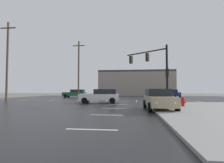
{
  "coord_description": "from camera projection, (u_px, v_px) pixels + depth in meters",
  "views": [
    {
      "loc": [
        1.57,
        -24.8,
        1.52
      ],
      "look_at": [
        -2.0,
        5.87,
        2.95
      ],
      "focal_mm": 29.18,
      "sensor_mm": 36.0,
      "label": 1
    }
  ],
  "objects": [
    {
      "name": "ground_plane",
      "position": [
        122.0,
        101.0,
        24.72
      ],
      "size": [
        120.0,
        120.0,
        0.0
      ],
      "primitive_type": "plane",
      "color": "slate"
    },
    {
      "name": "road_asphalt",
      "position": [
        122.0,
        101.0,
        24.72
      ],
      "size": [
        44.0,
        44.0,
        0.02
      ],
      "primitive_type": "cube",
      "color": "#232326",
      "rests_on": "ground_plane"
    },
    {
      "name": "snow_strip_curbside",
      "position": [
        164.0,
        102.0,
        20.18
      ],
      "size": [
        4.0,
        1.6,
        0.06
      ],
      "primitive_type": "cube",
      "color": "white",
      "rests_on": "sidewalk_corner"
    },
    {
      "name": "lane_markings",
      "position": [
        130.0,
        102.0,
        23.21
      ],
      "size": [
        36.15,
        36.15,
        0.01
      ],
      "color": "silver",
      "rests_on": "road_asphalt"
    },
    {
      "name": "traffic_signal_mast",
      "position": [
        155.0,
        65.0,
        20.27
      ],
      "size": [
        4.41,
        3.68,
        6.18
      ],
      "rotation": [
        0.0,
        0.0,
        2.46
      ],
      "color": "black",
      "rests_on": "sidewalk_corner"
    },
    {
      "name": "fire_hydrant",
      "position": [
        183.0,
        102.0,
        15.29
      ],
      "size": [
        0.48,
        0.26,
        0.79
      ],
      "color": "red",
      "rests_on": "sidewalk_corner"
    },
    {
      "name": "strip_building_background",
      "position": [
        136.0,
        83.0,
        49.17
      ],
      "size": [
        19.4,
        8.0,
        6.58
      ],
      "color": "gray",
      "rests_on": "ground_plane"
    },
    {
      "name": "sedan_green",
      "position": [
        75.0,
        93.0,
        36.36
      ],
      "size": [
        4.56,
        2.06,
        1.58
      ],
      "rotation": [
        0.0,
        0.0,
        3.13
      ],
      "color": "#195933",
      "rests_on": "road_asphalt"
    },
    {
      "name": "sedan_tan",
      "position": [
        159.0,
        99.0,
        13.78
      ],
      "size": [
        2.18,
        4.6,
        1.58
      ],
      "rotation": [
        0.0,
        0.0,
        -1.53
      ],
      "color": "tan",
      "rests_on": "road_asphalt"
    },
    {
      "name": "sedan_navy",
      "position": [
        173.0,
        93.0,
        37.08
      ],
      "size": [
        2.3,
        4.64,
        1.58
      ],
      "rotation": [
        0.0,
        0.0,
        -1.49
      ],
      "color": "#141E47",
      "rests_on": "road_asphalt"
    },
    {
      "name": "sedan_white",
      "position": [
        101.0,
        96.0,
        20.83
      ],
      "size": [
        4.65,
        2.33,
        1.58
      ],
      "rotation": [
        0.0,
        0.0,
        3.23
      ],
      "color": "white",
      "rests_on": "road_asphalt"
    },
    {
      "name": "utility_pole_mid",
      "position": [
        7.0,
        60.0,
        24.63
      ],
      "size": [
        2.2,
        0.28,
        10.78
      ],
      "color": "brown",
      "rests_on": "ground_plane"
    },
    {
      "name": "utility_pole_far",
      "position": [
        79.0,
        68.0,
        32.65
      ],
      "size": [
        2.2,
        0.28,
        10.31
      ],
      "color": "brown",
      "rests_on": "ground_plane"
    }
  ]
}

